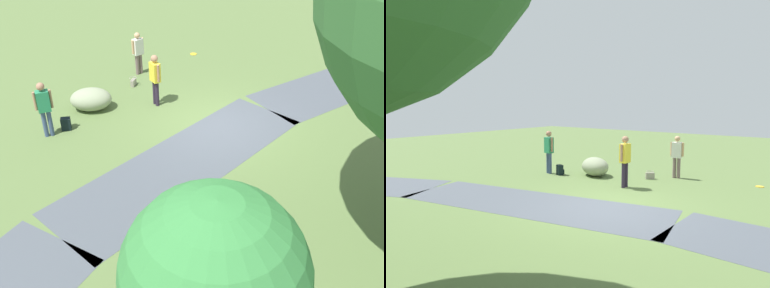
% 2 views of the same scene
% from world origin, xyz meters
% --- Properties ---
extents(ground_plane, '(48.00, 48.00, 0.00)m').
position_xyz_m(ground_plane, '(0.00, 0.00, 0.00)').
color(ground_plane, '#576E3B').
extents(footpath_segment_near, '(8.05, 2.58, 0.01)m').
position_xyz_m(footpath_segment_near, '(-6.00, 0.28, 0.00)').
color(footpath_segment_near, '#4A4F58').
rests_on(footpath_segment_near, ground).
extents(footpath_segment_mid, '(8.33, 4.04, 0.01)m').
position_xyz_m(footpath_segment_mid, '(1.91, 1.04, 0.00)').
color(footpath_segment_mid, '#4A4F58').
rests_on(footpath_segment_mid, ground).
extents(young_tree_near_path, '(2.24, 2.24, 4.20)m').
position_xyz_m(young_tree_near_path, '(5.36, 6.66, 3.05)').
color(young_tree_near_path, brown).
rests_on(young_tree_near_path, ground).
extents(lawn_boulder, '(1.65, 1.53, 0.73)m').
position_xyz_m(lawn_boulder, '(2.72, -3.22, 0.36)').
color(lawn_boulder, gray).
rests_on(lawn_boulder, ground).
extents(woman_with_handbag, '(0.52, 0.28, 1.62)m').
position_xyz_m(woman_with_handbag, '(0.02, -4.79, 0.93)').
color(woman_with_handbag, '#725B5B').
rests_on(woman_with_handbag, ground).
extents(man_near_boulder, '(0.51, 0.32, 1.73)m').
position_xyz_m(man_near_boulder, '(4.45, -2.43, 1.01)').
color(man_near_boulder, '#3A4B71').
rests_on(man_near_boulder, ground).
extents(passerby_on_path, '(0.25, 0.52, 1.76)m').
position_xyz_m(passerby_on_path, '(0.81, -2.27, 1.02)').
color(passerby_on_path, '#2B1F33').
rests_on(passerby_on_path, ground).
extents(handbag_on_grass, '(0.38, 0.38, 0.31)m').
position_xyz_m(handbag_on_grass, '(0.73, -4.00, 0.14)').
color(handbag_on_grass, gray).
rests_on(handbag_on_grass, ground).
extents(backpack_by_boulder, '(0.34, 0.34, 0.40)m').
position_xyz_m(backpack_by_boulder, '(3.90, -2.48, 0.19)').
color(backpack_by_boulder, black).
rests_on(backpack_by_boulder, ground).
extents(frisbee_on_grass, '(0.27, 0.27, 0.02)m').
position_xyz_m(frisbee_on_grass, '(-2.80, -5.19, 0.01)').
color(frisbee_on_grass, gold).
rests_on(frisbee_on_grass, ground).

